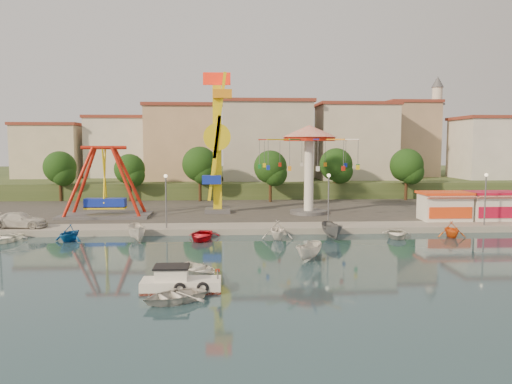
{
  "coord_description": "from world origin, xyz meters",
  "views": [
    {
      "loc": [
        -1.9,
        -35.68,
        8.8
      ],
      "look_at": [
        0.84,
        14.0,
        4.0
      ],
      "focal_mm": 35.0,
      "sensor_mm": 36.0,
      "label": 1
    }
  ],
  "objects": [
    {
      "name": "pirate_ship_ride",
      "position": [
        -15.8,
        20.97,
        4.39
      ],
      "size": [
        10.0,
        5.0,
        8.0
      ],
      "color": "#59595E",
      "rests_on": "quay_deck"
    },
    {
      "name": "tree_1",
      "position": [
        -16.0,
        36.24,
        5.2
      ],
      "size": [
        4.35,
        4.35,
        6.8
      ],
      "color": "#382314",
      "rests_on": "quay_deck"
    },
    {
      "name": "booth_mid",
      "position": [
        26.69,
        16.49,
        2.16
      ],
      "size": [
        5.4,
        3.78,
        3.08
      ],
      "color": "white",
      "rests_on": "quay_deck"
    },
    {
      "name": "lamp_post_2",
      "position": [
        8.0,
        13.0,
        3.1
      ],
      "size": [
        0.14,
        0.14,
        5.0
      ],
      "primitive_type": "cylinder",
      "color": "#59595E",
      "rests_on": "quay_deck"
    },
    {
      "name": "skiff",
      "position": [
        4.21,
        1.33,
        0.69
      ],
      "size": [
        3.02,
        3.72,
        1.37
      ],
      "primitive_type": "imported",
      "rotation": [
        0.0,
        0.0,
        -0.56
      ],
      "color": "silver",
      "rests_on": "ground"
    },
    {
      "name": "moored_boat_3",
      "position": [
        -4.41,
        9.8,
        0.43
      ],
      "size": [
        3.52,
        4.53,
        0.86
      ],
      "primitive_type": "imported",
      "rotation": [
        0.0,
        0.0,
        -0.14
      ],
      "color": "red",
      "rests_on": "ground"
    },
    {
      "name": "moored_boat_1",
      "position": [
        -16.36,
        9.8,
        0.78
      ],
      "size": [
        3.33,
        3.6,
        1.56
      ],
      "primitive_type": "imported",
      "rotation": [
        0.0,
        0.0,
        -0.31
      ],
      "color": "#12539F",
      "rests_on": "ground"
    },
    {
      "name": "moored_boat_2",
      "position": [
        -10.3,
        9.8,
        0.78
      ],
      "size": [
        2.56,
        4.28,
        1.55
      ],
      "primitive_type": "imported",
      "rotation": [
        0.0,
        0.0,
        0.28
      ],
      "color": "silver",
      "rests_on": "ground"
    },
    {
      "name": "building_2",
      "position": [
        -8.19,
        51.96,
        8.62
      ],
      "size": [
        11.95,
        9.28,
        11.23
      ],
      "primitive_type": "cube",
      "color": "tan",
      "rests_on": "hill_terrace"
    },
    {
      "name": "van",
      "position": [
        -22.39,
        14.0,
        1.35
      ],
      "size": [
        5.3,
        2.45,
        1.5
      ],
      "primitive_type": "imported",
      "rotation": [
        0.0,
        0.0,
        1.5
      ],
      "color": "silver",
      "rests_on": "quay_deck"
    },
    {
      "name": "quay_deck",
      "position": [
        0.0,
        62.0,
        0.3
      ],
      "size": [
        200.0,
        100.0,
        0.6
      ],
      "primitive_type": "cube",
      "color": "#9E998E",
      "rests_on": "ground"
    },
    {
      "name": "rowboat_b",
      "position": [
        -4.99,
        -8.38,
        0.38
      ],
      "size": [
        4.51,
        4.16,
        0.76
      ],
      "primitive_type": "imported",
      "rotation": [
        0.0,
        0.0,
        -1.02
      ],
      "color": "beige",
      "rests_on": "ground"
    },
    {
      "name": "tree_5",
      "position": [
        24.0,
        35.54,
        5.71
      ],
      "size": [
        4.83,
        4.83,
        7.54
      ],
      "color": "#382314",
      "rests_on": "quay_deck"
    },
    {
      "name": "building_4",
      "position": [
        19.07,
        52.2,
        7.62
      ],
      "size": [
        10.75,
        9.23,
        9.24
      ],
      "primitive_type": "cube",
      "color": "beige",
      "rests_on": "hill_terrace"
    },
    {
      "name": "wave_swinger",
      "position": [
        7.5,
        22.17,
        8.2
      ],
      "size": [
        11.6,
        11.6,
        10.4
      ],
      "color": "#59595E",
      "rests_on": "quay_deck"
    },
    {
      "name": "ground",
      "position": [
        0.0,
        0.0,
        0.0
      ],
      "size": [
        200.0,
        200.0,
        0.0
      ],
      "primitive_type": "plane",
      "color": "#16333C",
      "rests_on": "ground"
    },
    {
      "name": "moored_boat_4",
      "position": [
        2.61,
        9.8,
        0.88
      ],
      "size": [
        3.23,
        3.63,
        1.76
      ],
      "primitive_type": "imported",
      "rotation": [
        0.0,
        0.0,
        -0.11
      ],
      "color": "white",
      "rests_on": "ground"
    },
    {
      "name": "asphalt_pad",
      "position": [
        0.0,
        30.0,
        0.6
      ],
      "size": [
        90.0,
        28.0,
        0.01
      ],
      "primitive_type": "cube",
      "color": "#4C4944",
      "rests_on": "quay_deck"
    },
    {
      "name": "kamikaze_tower",
      "position": [
        -3.15,
        23.53,
        8.61
      ],
      "size": [
        3.35,
        3.1,
        16.5
      ],
      "color": "#59595E",
      "rests_on": "quay_deck"
    },
    {
      "name": "building_5",
      "position": [
        32.37,
        50.33,
        8.61
      ],
      "size": [
        12.77,
        10.96,
        11.21
      ],
      "primitive_type": "cube",
      "color": "tan",
      "rests_on": "hill_terrace"
    },
    {
      "name": "lamp_post_3",
      "position": [
        24.0,
        13.0,
        3.1
      ],
      "size": [
        0.14,
        0.14,
        5.0
      ],
      "primitive_type": "cylinder",
      "color": "#59595E",
      "rests_on": "quay_deck"
    },
    {
      "name": "tree_3",
      "position": [
        4.0,
        34.36,
        5.55
      ],
      "size": [
        4.68,
        4.68,
        7.32
      ],
      "color": "#382314",
      "rests_on": "quay_deck"
    },
    {
      "name": "building_3",
      "position": [
        5.6,
        48.8,
        7.6
      ],
      "size": [
        12.59,
        10.5,
        9.2
      ],
      "primitive_type": "cube",
      "color": "beige",
      "rests_on": "hill_terrace"
    },
    {
      "name": "tree_4",
      "position": [
        14.0,
        37.35,
        5.75
      ],
      "size": [
        4.86,
        4.86,
        7.6
      ],
      "color": "#382314",
      "rests_on": "quay_deck"
    },
    {
      "name": "building_0",
      "position": [
        -33.37,
        46.06,
        8.93
      ],
      "size": [
        9.26,
        9.53,
        11.87
      ],
      "primitive_type": "cube",
      "color": "beige",
      "rests_on": "hill_terrace"
    },
    {
      "name": "tree_2",
      "position": [
        -6.0,
        35.81,
        5.92
      ],
      "size": [
        5.02,
        5.02,
        7.85
      ],
      "color": "#382314",
      "rests_on": "quay_deck"
    },
    {
      "name": "building_1",
      "position": [
        -21.33,
        51.38,
        7.32
      ],
      "size": [
        12.33,
        9.01,
        8.63
      ],
      "primitive_type": "cube",
      "color": "silver",
      "rests_on": "hill_terrace"
    },
    {
      "name": "lamp_post_1",
      "position": [
        -8.0,
        13.0,
        3.1
      ],
      "size": [
        0.14,
        0.14,
        5.0
      ],
      "primitive_type": "cylinder",
      "color": "#59595E",
      "rests_on": "quay_deck"
    },
    {
      "name": "cabin_motorboat",
      "position": [
        -4.89,
        -6.23,
        0.45
      ],
      "size": [
        4.75,
        1.95,
        1.67
      ],
      "rotation": [
        0.0,
        0.0,
        -0.0
      ],
      "color": "white",
      "rests_on": "ground"
    },
    {
      "name": "moored_boat_6",
      "position": [
        13.86,
        9.8,
        0.4
      ],
      "size": [
        3.77,
        4.51,
        0.8
      ],
      "primitive_type": "imported",
      "rotation": [
        0.0,
        0.0,
        -0.3
      ],
      "color": "silver",
      "rests_on": "ground"
    },
    {
      "name": "tree_0",
      "position": [
        -26.0,
        36.98,
        5.47
      ],
      "size": [
        4.6,
        4.6,
        7.19
      ],
      "color": "#382314",
      "rests_on": "quay_deck"
    },
    {
      "name": "minaret",
      "position": [
        36.0,
        54.0,
        12.55
      ],
      "size": [
        2.8,
        2.8,
        18.0
      ],
      "color": "silver",
      "rests_on": "hill_terrace"
    },
    {
      "name": "building_6",
      "position": [
        44.15,
        48.77,
        9.18
      ],
      "size": [
        8.23,
        8.98,
        12.36
      ],
      "primitive_type": "cube",
      "color": "silver",
      "rests_on": "hill_terrace"
    },
    {
      "name": "rowboat_a",
      "position": [
        -4.03,
        -2.65,
        0.4
      ],
      "size": [
        4.61,
        4.8,
        0.81
      ],
      "primitive_type": "imported",
      "rotation": [
        0.0,
        0.0,
        0.66
      ],
      "color": "silver",
      "rests_on": "ground"
    },
    {
      "name": "moored_boat_0",
      "position": [
        -22.04,
        9.8,
        0.4
      ],
      "size": [
        3.62,
        4.39,
        0.79
      ],
      "primitive_type": "imported",
      "rotation": [
        0.0,
        0.0,
        -0.26
      ],
      "color": "white",
      "rests_on": "ground"
    },
    {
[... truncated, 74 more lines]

